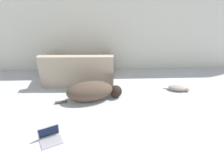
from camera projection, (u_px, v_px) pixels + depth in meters
wall_back at (130, 25)px, 5.56m from camera, size 7.33×0.06×2.46m
couch at (79, 71)px, 5.44m from camera, size 1.74×0.90×0.80m
dog at (92, 91)px, 4.71m from camera, size 1.48×0.65×0.44m
cat at (178, 88)px, 5.12m from camera, size 0.59×0.30×0.12m
laptop_open at (50, 136)px, 3.72m from camera, size 0.45×0.41×0.25m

